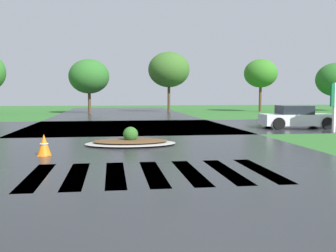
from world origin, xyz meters
TOP-DOWN VIEW (x-y plane):
  - asphalt_roadway at (0.00, 10.00)m, footprint 11.67×80.00m
  - asphalt_cross_road at (0.00, 19.06)m, footprint 90.00×10.50m
  - crosswalk_stripes at (0.00, 5.53)m, footprint 5.85×3.20m
  - median_island at (-0.29, 10.89)m, footprint 3.38×2.11m
  - car_dark_suv at (9.18, 16.91)m, footprint 4.05×2.34m
  - traffic_cone at (-3.05, 8.71)m, footprint 0.43×0.43m
  - background_treeline at (1.78, 35.78)m, footprint 47.53×7.20m

SIDE VIEW (x-z plane):
  - asphalt_roadway at x=0.00m, z-range 0.00..0.01m
  - asphalt_cross_road at x=0.00m, z-range 0.00..0.01m
  - crosswalk_stripes at x=0.00m, z-range 0.00..0.01m
  - median_island at x=-0.29m, z-range -0.21..0.47m
  - traffic_cone at x=-3.05m, z-range -0.01..0.66m
  - car_dark_suv at x=9.18m, z-range -0.05..1.21m
  - background_treeline at x=1.78m, z-range 0.74..6.87m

